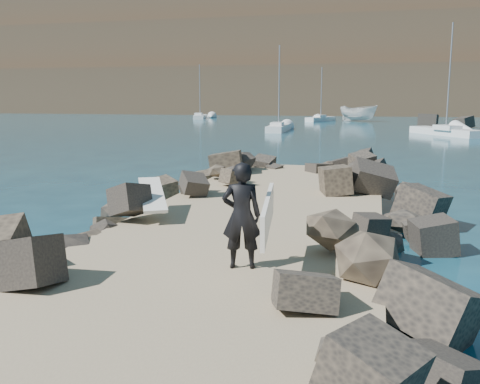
% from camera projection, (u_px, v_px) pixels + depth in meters
% --- Properties ---
extents(ground, '(800.00, 800.00, 0.00)m').
position_uv_depth(ground, '(250.00, 247.00, 12.63)').
color(ground, '#0F384C').
rests_on(ground, ground).
extents(jetty, '(6.00, 26.00, 0.60)m').
position_uv_depth(jetty, '(228.00, 260.00, 10.67)').
color(jetty, '#8C7759').
rests_on(jetty, ground).
extents(riprap_left, '(2.60, 22.00, 1.00)m').
position_uv_depth(riprap_left, '(108.00, 235.00, 11.81)').
color(riprap_left, black).
rests_on(riprap_left, ground).
extents(riprap_right, '(2.60, 22.00, 1.00)m').
position_uv_depth(riprap_right, '(378.00, 253.00, 10.41)').
color(riprap_right, black).
rests_on(riprap_right, ground).
extents(headland, '(360.00, 140.00, 32.00)m').
position_uv_depth(headland, '(404.00, 55.00, 160.09)').
color(headland, '#2D4919').
rests_on(headland, ground).
extents(surfboard_resting, '(1.50, 2.19, 0.07)m').
position_uv_depth(surfboard_resting, '(152.00, 199.00, 13.12)').
color(surfboard_resting, white).
rests_on(surfboard_resting, riprap_left).
extents(boat_imported, '(6.50, 5.08, 2.38)m').
position_uv_depth(boat_imported, '(358.00, 113.00, 78.18)').
color(boat_imported, silver).
rests_on(boat_imported, ground).
extents(surfer_with_board, '(1.01, 2.26, 1.83)m').
position_uv_depth(surfer_with_board, '(245.00, 215.00, 9.05)').
color(surfer_with_board, black).
rests_on(surfer_with_board, jetty).
extents(sailboat_e, '(3.32, 7.55, 8.87)m').
position_uv_depth(sailboat_e, '(200.00, 117.00, 87.94)').
color(sailboat_e, silver).
rests_on(sailboat_e, ground).
extents(sailboat_c, '(6.12, 8.43, 10.31)m').
position_uv_depth(sailboat_c, '(446.00, 131.00, 49.74)').
color(sailboat_c, silver).
rests_on(sailboat_c, ground).
extents(sailboat_a, '(1.85, 7.41, 8.85)m').
position_uv_depth(sailboat_a, '(278.00, 128.00, 55.48)').
color(sailboat_a, silver).
rests_on(sailboat_a, ground).
extents(sailboat_b, '(3.96, 6.52, 7.91)m').
position_uv_depth(sailboat_b, '(321.00, 119.00, 78.17)').
color(sailboat_b, silver).
rests_on(sailboat_b, ground).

